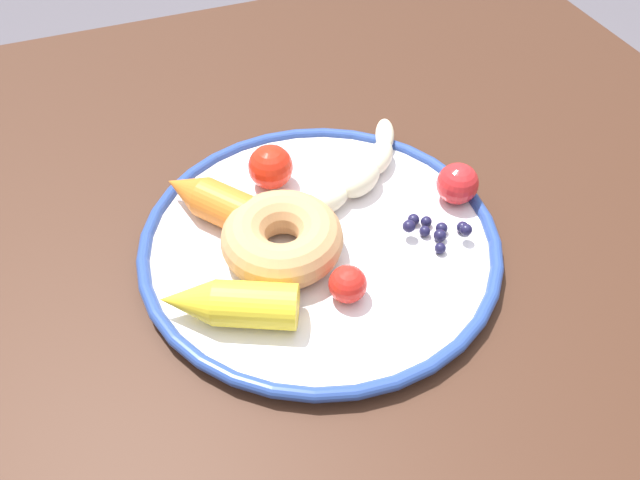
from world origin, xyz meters
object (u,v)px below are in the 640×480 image
Objects in this scene: banana at (352,177)px; carrot_yellow at (228,303)px; tomato_far at (271,167)px; plate at (320,242)px; dining_table at (326,290)px; blueberry_pile at (436,229)px; tomato_mid at (348,284)px; tomato_near at (457,184)px; donut at (282,239)px; carrot_orange at (212,201)px.

banana is 0.19m from carrot_yellow.
tomato_far is (-0.03, -0.07, 0.01)m from banana.
dining_table is at bearing 147.04° from plate.
tomato_mid reaches higher than blueberry_pile.
plate reaches higher than dining_table.
plate is 0.11m from blueberry_pile.
plate is at bearing -32.96° from dining_table.
plate is at bearing -107.64° from blueberry_pile.
tomato_far is at bearing -118.02° from tomato_near.
dining_table is 0.16m from tomato_mid.
tomato_mid is at bearing -11.62° from dining_table.
tomato_far is (-0.12, -0.12, 0.01)m from blueberry_pile.
donut is 0.09m from tomato_far.
banana is at bearing 125.96° from carrot_yellow.
carrot_orange is at bearing -128.77° from plate.
carrot_yellow is 0.10m from tomato_mid.
banana reaches higher than plate.
carrot_orange is 0.91× the size of carrot_yellow.
tomato_near is (0.05, 0.09, 0.01)m from banana.
dining_table is 0.19m from carrot_yellow.
donut reaches higher than tomato_mid.
dining_table is 0.15m from donut.
carrot_yellow is at bearing -76.05° from tomato_near.
tomato_mid is at bearing 81.90° from carrot_yellow.
tomato_far reaches higher than tomato_mid.
carrot_orange is at bearing 171.63° from carrot_yellow.
tomato_mid is 0.74× the size of tomato_far.
banana is at bearing 123.65° from donut.
dining_table is at bearing 120.15° from donut.
carrot_orange is at bearing -149.44° from tomato_mid.
banana is at bearing -152.90° from blueberry_pile.
blueberry_pile is at bearing 61.82° from carrot_orange.
dining_table is 3.00× the size of plate.
donut and tomato_near have the same top height.
carrot_orange is at bearing -147.39° from donut.
tomato_mid is (0.04, -0.10, 0.01)m from blueberry_pile.
carrot_orange reaches higher than blueberry_pile.
tomato_far is (-0.14, 0.08, 0.00)m from carrot_yellow.
donut is 3.32× the size of tomato_mid.
carrot_yellow is 2.66× the size of tomato_far.
dining_table is at bearing 29.68° from tomato_far.
tomato_mid is at bearing -62.79° from tomato_near.
carrot_yellow is at bearing -98.10° from tomato_mid.
blueberry_pile is 1.40× the size of tomato_far.
tomato_mid is (0.01, 0.10, -0.00)m from carrot_yellow.
carrot_yellow is (0.05, -0.10, 0.02)m from plate.
tomato_near reaches higher than tomato_mid.
blueberry_pile is 0.11m from tomato_mid.
tomato_mid is (0.07, -0.00, 0.02)m from plate.
dining_table is 24.69× the size of tomato_near.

